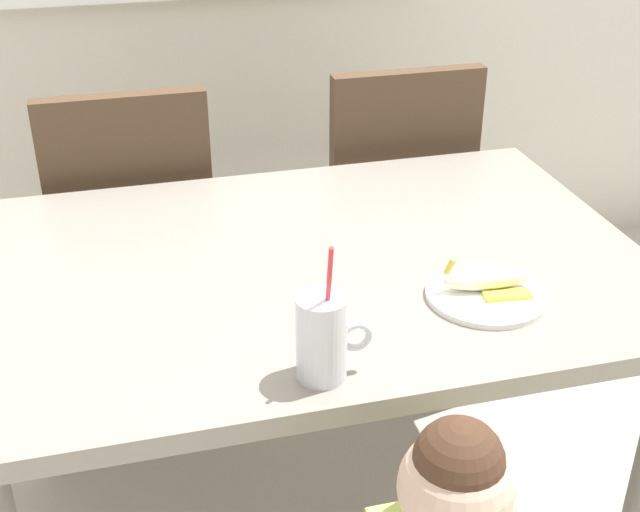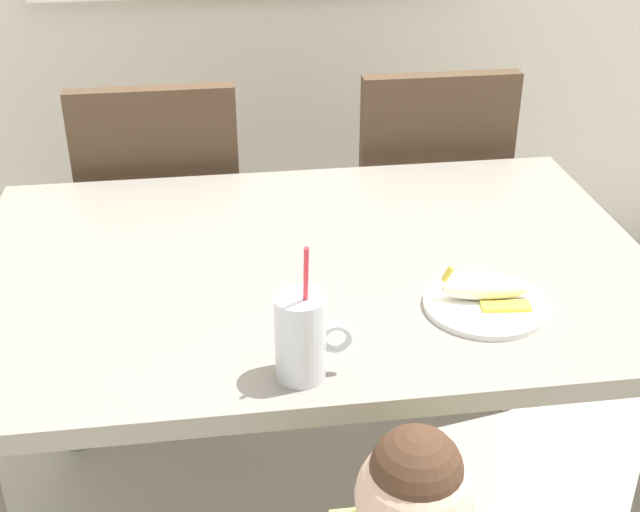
# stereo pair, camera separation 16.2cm
# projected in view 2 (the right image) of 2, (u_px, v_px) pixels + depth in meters

# --- Properties ---
(dining_table) EXTENTS (1.39, 0.94, 0.75)m
(dining_table) POSITION_uv_depth(u_px,v_px,m) (313.00, 301.00, 1.78)
(dining_table) COLOR gray
(dining_table) RESTS_ON ground
(dining_chair_left) EXTENTS (0.44, 0.45, 0.96)m
(dining_chair_left) POSITION_uv_depth(u_px,v_px,m) (165.00, 221.00, 2.37)
(dining_chair_left) COLOR #4C3826
(dining_chair_left) RESTS_ON ground
(dining_chair_right) EXTENTS (0.44, 0.44, 0.96)m
(dining_chair_right) POSITION_uv_depth(u_px,v_px,m) (422.00, 203.00, 2.47)
(dining_chair_right) COLOR #4C3826
(dining_chair_right) RESTS_ON ground
(milk_cup) EXTENTS (0.13, 0.08, 0.25)m
(milk_cup) POSITION_uv_depth(u_px,v_px,m) (301.00, 341.00, 1.36)
(milk_cup) COLOR silver
(milk_cup) RESTS_ON dining_table
(snack_plate) EXTENTS (0.23, 0.23, 0.01)m
(snack_plate) POSITION_uv_depth(u_px,v_px,m) (485.00, 305.00, 1.57)
(snack_plate) COLOR white
(snack_plate) RESTS_ON dining_table
(peeled_banana) EXTENTS (0.17, 0.11, 0.07)m
(peeled_banana) POSITION_uv_depth(u_px,v_px,m) (488.00, 289.00, 1.57)
(peeled_banana) COLOR #F4EAC6
(peeled_banana) RESTS_ON snack_plate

